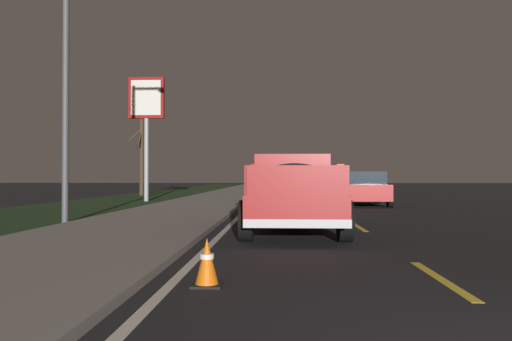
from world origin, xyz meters
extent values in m
plane|color=black|center=(27.00, 0.00, 0.00)|extent=(144.00, 144.00, 0.00)
cube|color=gray|center=(27.00, 5.70, 0.06)|extent=(108.00, 4.00, 0.12)
cube|color=#1E3819|center=(27.00, 10.70, 0.00)|extent=(108.00, 6.00, 0.01)
cube|color=yellow|center=(3.92, 0.00, 0.00)|extent=(2.40, 0.14, 0.01)
cube|color=yellow|center=(10.52, 0.00, 0.00)|extent=(2.40, 0.14, 0.01)
cube|color=yellow|center=(16.89, 0.00, 0.00)|extent=(2.40, 0.14, 0.01)
cube|color=yellow|center=(23.07, 0.00, 0.00)|extent=(2.40, 0.14, 0.01)
cube|color=yellow|center=(28.29, 0.00, 0.00)|extent=(2.40, 0.14, 0.01)
cube|color=yellow|center=(33.86, 0.00, 0.00)|extent=(2.40, 0.14, 0.01)
cube|color=yellow|center=(39.61, 0.00, 0.00)|extent=(2.40, 0.14, 0.01)
cube|color=yellow|center=(46.47, 0.00, 0.00)|extent=(2.40, 0.14, 0.01)
cube|color=yellow|center=(52.18, 0.00, 0.00)|extent=(2.40, 0.14, 0.01)
cube|color=yellow|center=(57.85, 0.00, 0.00)|extent=(2.40, 0.14, 0.01)
cube|color=yellow|center=(63.13, 0.00, 0.00)|extent=(2.40, 0.14, 0.01)
cube|color=yellow|center=(68.93, 0.00, 0.00)|extent=(2.40, 0.14, 0.01)
cube|color=yellow|center=(74.52, 0.00, 0.00)|extent=(2.40, 0.14, 0.01)
cube|color=yellow|center=(80.63, 0.00, 0.00)|extent=(2.40, 0.14, 0.01)
cube|color=silver|center=(27.00, 3.40, 0.00)|extent=(108.00, 0.14, 0.01)
cube|color=maroon|center=(9.25, 1.75, 0.67)|extent=(5.41, 2.01, 0.60)
cube|color=maroon|center=(10.44, 1.75, 1.42)|extent=(2.16, 1.85, 0.90)
cube|color=#1E2833|center=(9.39, 1.75, 1.47)|extent=(0.04, 1.44, 0.50)
cube|color=maroon|center=(8.17, 2.69, 1.25)|extent=(3.02, 0.09, 0.56)
cube|color=maroon|center=(8.18, 0.81, 1.25)|extent=(3.02, 0.09, 0.56)
cube|color=maroon|center=(6.59, 1.74, 1.25)|extent=(0.08, 1.88, 0.56)
cube|color=silver|center=(6.59, 1.74, 0.45)|extent=(0.13, 2.00, 0.16)
cube|color=red|center=(6.60, 2.54, 1.45)|extent=(0.06, 0.14, 0.20)
cube|color=red|center=(6.61, 0.94, 1.45)|extent=(0.06, 0.14, 0.20)
ellipsoid|color=#232833|center=(8.17, 1.75, 1.29)|extent=(2.60, 1.53, 0.64)
sphere|color=silver|center=(8.67, 2.11, 1.15)|extent=(0.40, 0.40, 0.40)
sphere|color=beige|center=(7.57, 1.45, 1.13)|extent=(0.34, 0.34, 0.34)
cylinder|color=black|center=(11.03, 2.75, 0.42)|extent=(0.84, 0.28, 0.84)
cylinder|color=black|center=(11.04, 0.75, 0.42)|extent=(0.84, 0.28, 0.84)
cylinder|color=black|center=(7.47, 2.75, 0.42)|extent=(0.84, 0.28, 0.84)
cylinder|color=black|center=(7.47, 0.75, 0.42)|extent=(0.84, 0.28, 0.84)
cube|color=maroon|center=(20.16, -1.79, 0.63)|extent=(4.44, 1.91, 0.70)
cube|color=#1E2833|center=(19.91, -1.78, 1.26)|extent=(2.50, 1.64, 0.56)
cylinder|color=black|center=(21.68, -0.93, 0.34)|extent=(0.68, 0.22, 0.68)
cylinder|color=black|center=(21.63, -2.73, 0.34)|extent=(0.68, 0.22, 0.68)
cylinder|color=black|center=(18.69, -0.85, 0.34)|extent=(0.68, 0.22, 0.68)
cylinder|color=black|center=(18.64, -2.65, 0.34)|extent=(0.68, 0.22, 0.68)
cube|color=red|center=(18.01, -1.74, 0.68)|extent=(0.12, 1.51, 0.10)
cube|color=black|center=(31.51, -1.65, 0.63)|extent=(4.45, 1.93, 0.70)
cube|color=#1E2833|center=(31.26, -1.65, 1.26)|extent=(2.51, 1.65, 0.56)
cylinder|color=black|center=(32.98, -0.70, 0.34)|extent=(0.68, 0.22, 0.68)
cylinder|color=black|center=(33.04, -2.50, 0.34)|extent=(0.68, 0.22, 0.68)
cylinder|color=black|center=(29.99, -0.79, 0.34)|extent=(0.68, 0.22, 0.68)
cylinder|color=black|center=(30.04, -2.59, 0.34)|extent=(0.68, 0.22, 0.68)
cube|color=red|center=(29.36, -1.71, 0.68)|extent=(0.12, 1.51, 0.10)
cylinder|color=#99999E|center=(23.34, 9.17, 3.31)|extent=(0.24, 0.24, 6.63)
cube|color=maroon|center=(23.34, 9.17, 5.53)|extent=(0.24, 1.90, 2.20)
cube|color=silver|center=(23.21, 9.17, 5.53)|extent=(0.04, 1.60, 1.87)
cylinder|color=#4C4C51|center=(11.08, 8.13, 4.21)|extent=(0.18, 0.18, 8.41)
cylinder|color=#423323|center=(31.22, 11.67, 2.91)|extent=(0.28, 0.28, 5.82)
cylinder|color=#423323|center=(30.75, 11.66, 3.95)|extent=(1.02, 0.14, 1.00)
cylinder|color=#423323|center=(31.02, 12.07, 4.23)|extent=(0.45, 0.88, 1.01)
cylinder|color=#423323|center=(31.58, 11.95, 3.70)|extent=(0.74, 0.69, 0.73)
cube|color=black|center=(3.37, 2.95, 0.01)|extent=(0.36, 0.36, 0.03)
cone|color=orange|center=(3.37, 2.95, 0.31)|extent=(0.28, 0.28, 0.55)
cylinder|color=white|center=(3.37, 2.95, 0.36)|extent=(0.17, 0.17, 0.06)
camera|label=1|loc=(-2.50, 2.07, 1.32)|focal=34.39mm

